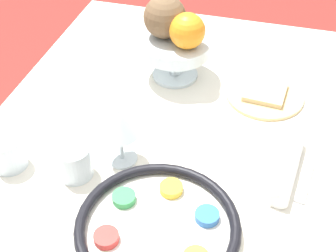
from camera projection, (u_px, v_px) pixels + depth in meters
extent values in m
cylinder|color=white|center=(158.00, 231.00, 0.81)|extent=(0.29, 0.29, 0.01)
torus|color=black|center=(158.00, 225.00, 0.80)|extent=(0.29, 0.29, 0.02)
cylinder|color=gold|center=(171.00, 188.00, 0.87)|extent=(0.04, 0.04, 0.01)
cylinder|color=#33934C|center=(124.00, 198.00, 0.85)|extent=(0.04, 0.04, 0.01)
cylinder|color=red|center=(106.00, 237.00, 0.78)|extent=(0.04, 0.04, 0.01)
cylinder|color=#2D6BB7|center=(207.00, 216.00, 0.82)|extent=(0.04, 0.04, 0.01)
cylinder|color=silver|center=(122.00, 158.00, 0.95)|extent=(0.06, 0.06, 0.00)
cylinder|color=silver|center=(121.00, 146.00, 0.92)|extent=(0.01, 0.01, 0.07)
cone|color=silver|center=(119.00, 122.00, 0.88)|extent=(0.08, 0.08, 0.06)
cylinder|color=silver|center=(175.00, 75.00, 1.16)|extent=(0.11, 0.11, 0.01)
cylinder|color=silver|center=(175.00, 62.00, 1.14)|extent=(0.03, 0.03, 0.06)
cylinder|color=silver|center=(175.00, 46.00, 1.11)|extent=(0.17, 0.17, 0.03)
sphere|color=orange|center=(187.00, 31.00, 1.05)|extent=(0.08, 0.08, 0.08)
sphere|color=brown|center=(165.00, 17.00, 1.08)|extent=(0.10, 0.10, 0.10)
cylinder|color=tan|center=(265.00, 95.00, 1.10)|extent=(0.18, 0.18, 0.01)
cube|color=#D1B784|center=(265.00, 92.00, 1.09)|extent=(0.10, 0.10, 0.01)
cylinder|color=white|center=(288.00, 167.00, 0.91)|extent=(0.19, 0.06, 0.04)
cylinder|color=silver|center=(7.00, 153.00, 0.91)|extent=(0.07, 0.07, 0.07)
cylinder|color=silver|center=(74.00, 162.00, 0.89)|extent=(0.07, 0.07, 0.07)
cube|color=silver|center=(307.00, 171.00, 0.92)|extent=(0.17, 0.04, 0.01)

